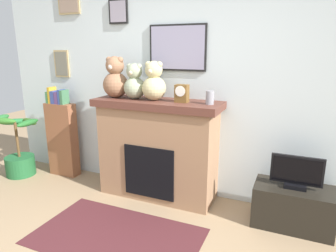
# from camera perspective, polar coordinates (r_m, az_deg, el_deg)

# --- Properties ---
(back_wall) EXTENTS (5.20, 0.15, 2.60)m
(back_wall) POSITION_cam_1_polar(r_m,az_deg,el_deg) (3.47, 4.12, 8.01)
(back_wall) COLOR silver
(back_wall) RESTS_ON ground_plane
(fireplace) EXTENTS (1.45, 0.52, 1.14)m
(fireplace) POSITION_cam_1_polar(r_m,az_deg,el_deg) (3.46, -1.97, -4.32)
(fireplace) COLOR #956C4D
(fireplace) RESTS_ON ground_plane
(bookshelf) EXTENTS (0.41, 0.16, 1.21)m
(bookshelf) POSITION_cam_1_polar(r_m,az_deg,el_deg) (4.29, -19.51, -1.86)
(bookshelf) COLOR brown
(bookshelf) RESTS_ON ground_plane
(potted_plant) EXTENTS (0.60, 0.60, 0.86)m
(potted_plant) POSITION_cam_1_polar(r_m,az_deg,el_deg) (4.58, -26.50, -4.70)
(potted_plant) COLOR #1E592D
(potted_plant) RESTS_ON ground_plane
(tv_stand) EXTENTS (0.73, 0.40, 0.41)m
(tv_stand) POSITION_cam_1_polar(r_m,az_deg,el_deg) (3.25, 22.63, -13.99)
(tv_stand) COLOR black
(tv_stand) RESTS_ON ground_plane
(television) EXTENTS (0.47, 0.14, 0.32)m
(television) POSITION_cam_1_polar(r_m,az_deg,el_deg) (3.11, 23.26, -8.28)
(television) COLOR black
(television) RESTS_ON tv_stand
(area_rug) EXTENTS (1.55, 0.91, 0.01)m
(area_rug) POSITION_cam_1_polar(r_m,az_deg,el_deg) (3.01, -9.79, -19.93)
(area_rug) COLOR #491F23
(area_rug) RESTS_ON ground_plane
(candle_jar) EXTENTS (0.08, 0.08, 0.14)m
(candle_jar) POSITION_cam_1_polar(r_m,az_deg,el_deg) (3.09, 7.97, 5.39)
(candle_jar) COLOR gray
(candle_jar) RESTS_ON fireplace
(mantel_clock) EXTENTS (0.14, 0.10, 0.19)m
(mantel_clock) POSITION_cam_1_polar(r_m,az_deg,el_deg) (3.17, 2.64, 6.22)
(mantel_clock) COLOR brown
(mantel_clock) RESTS_ON fireplace
(teddy_bear_brown) EXTENTS (0.29, 0.29, 0.47)m
(teddy_bear_brown) POSITION_cam_1_polar(r_m,az_deg,el_deg) (3.53, -9.99, 8.77)
(teddy_bear_brown) COLOR #8D6246
(teddy_bear_brown) RESTS_ON fireplace
(teddy_bear_tan) EXTENTS (0.25, 0.25, 0.40)m
(teddy_bear_tan) POSITION_cam_1_polar(r_m,az_deg,el_deg) (3.41, -6.39, 8.14)
(teddy_bear_tan) COLOR #949E7F
(teddy_bear_tan) RESTS_ON fireplace
(teddy_bear_grey) EXTENTS (0.26, 0.26, 0.43)m
(teddy_bear_grey) POSITION_cam_1_polar(r_m,az_deg,el_deg) (3.29, -2.70, 8.22)
(teddy_bear_grey) COLOR #C4B983
(teddy_bear_grey) RESTS_ON fireplace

